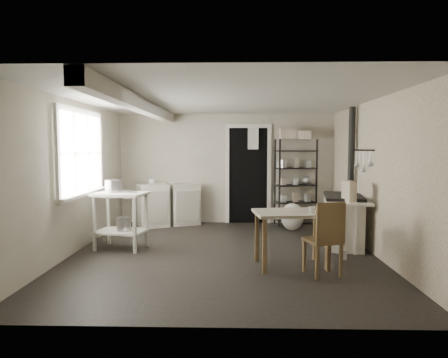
{
  "coord_description": "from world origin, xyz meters",
  "views": [
    {
      "loc": [
        0.17,
        -5.91,
        1.59
      ],
      "look_at": [
        0.0,
        0.3,
        1.1
      ],
      "focal_mm": 32.0,
      "sensor_mm": 36.0,
      "label": 1
    }
  ],
  "objects_px": {
    "chair": "(323,236)",
    "flour_sack": "(292,218)",
    "prep_table": "(121,224)",
    "base_cabinets": "(169,203)",
    "shelf_rack": "(296,179)",
    "stockpot": "(114,189)",
    "work_table": "(291,238)",
    "stove": "(343,219)"
  },
  "relations": [
    {
      "from": "chair",
      "to": "flour_sack",
      "type": "relative_size",
      "value": 1.78
    },
    {
      "from": "prep_table",
      "to": "chair",
      "type": "xyz_separation_m",
      "value": [
        2.88,
        -1.21,
        0.08
      ]
    },
    {
      "from": "base_cabinets",
      "to": "chair",
      "type": "distance_m",
      "value": 4.0
    },
    {
      "from": "shelf_rack",
      "to": "flour_sack",
      "type": "relative_size",
      "value": 3.36
    },
    {
      "from": "stockpot",
      "to": "work_table",
      "type": "distance_m",
      "value": 2.89
    },
    {
      "from": "flour_sack",
      "to": "chair",
      "type": "bearing_deg",
      "value": -90.29
    },
    {
      "from": "stove",
      "to": "work_table",
      "type": "xyz_separation_m",
      "value": [
        -0.99,
        -1.15,
        -0.06
      ]
    },
    {
      "from": "prep_table",
      "to": "shelf_rack",
      "type": "height_order",
      "value": "shelf_rack"
    },
    {
      "from": "prep_table",
      "to": "flour_sack",
      "type": "xyz_separation_m",
      "value": [
        2.89,
        1.49,
        -0.16
      ]
    },
    {
      "from": "stockpot",
      "to": "shelf_rack",
      "type": "distance_m",
      "value": 3.74
    },
    {
      "from": "shelf_rack",
      "to": "flour_sack",
      "type": "height_order",
      "value": "shelf_rack"
    },
    {
      "from": "shelf_rack",
      "to": "flour_sack",
      "type": "distance_m",
      "value": 0.93
    },
    {
      "from": "chair",
      "to": "flour_sack",
      "type": "distance_m",
      "value": 2.71
    },
    {
      "from": "stockpot",
      "to": "stove",
      "type": "height_order",
      "value": "stockpot"
    },
    {
      "from": "prep_table",
      "to": "stockpot",
      "type": "height_order",
      "value": "stockpot"
    },
    {
      "from": "prep_table",
      "to": "stove",
      "type": "xyz_separation_m",
      "value": [
        3.54,
        0.29,
        0.04
      ]
    },
    {
      "from": "prep_table",
      "to": "flour_sack",
      "type": "relative_size",
      "value": 1.69
    },
    {
      "from": "shelf_rack",
      "to": "flour_sack",
      "type": "xyz_separation_m",
      "value": [
        -0.14,
        -0.59,
        -0.71
      ]
    },
    {
      "from": "stove",
      "to": "base_cabinets",
      "type": "bearing_deg",
      "value": 162.17
    },
    {
      "from": "stockpot",
      "to": "work_table",
      "type": "height_order",
      "value": "stockpot"
    },
    {
      "from": "flour_sack",
      "to": "stockpot",
      "type": "bearing_deg",
      "value": -155.0
    },
    {
      "from": "shelf_rack",
      "to": "chair",
      "type": "bearing_deg",
      "value": -106.1
    },
    {
      "from": "shelf_rack",
      "to": "stove",
      "type": "height_order",
      "value": "shelf_rack"
    },
    {
      "from": "shelf_rack",
      "to": "work_table",
      "type": "xyz_separation_m",
      "value": [
        -0.49,
        -2.93,
        -0.57
      ]
    },
    {
      "from": "stockpot",
      "to": "base_cabinets",
      "type": "distance_m",
      "value": 2.01
    },
    {
      "from": "work_table",
      "to": "stockpot",
      "type": "bearing_deg",
      "value": 160.73
    },
    {
      "from": "base_cabinets",
      "to": "stove",
      "type": "height_order",
      "value": "base_cabinets"
    },
    {
      "from": "work_table",
      "to": "chair",
      "type": "xyz_separation_m",
      "value": [
        0.34,
        -0.36,
        0.1
      ]
    },
    {
      "from": "base_cabinets",
      "to": "stockpot",
      "type": "bearing_deg",
      "value": -130.4
    },
    {
      "from": "work_table",
      "to": "flour_sack",
      "type": "xyz_separation_m",
      "value": [
        0.35,
        2.34,
        -0.14
      ]
    },
    {
      "from": "shelf_rack",
      "to": "stove",
      "type": "relative_size",
      "value": 1.68
    },
    {
      "from": "prep_table",
      "to": "work_table",
      "type": "height_order",
      "value": "prep_table"
    },
    {
      "from": "prep_table",
      "to": "work_table",
      "type": "bearing_deg",
      "value": -18.55
    },
    {
      "from": "stockpot",
      "to": "shelf_rack",
      "type": "relative_size",
      "value": 0.16
    },
    {
      "from": "base_cabinets",
      "to": "prep_table",
      "type": "bearing_deg",
      "value": -126.12
    },
    {
      "from": "work_table",
      "to": "chair",
      "type": "distance_m",
      "value": 0.5
    },
    {
      "from": "prep_table",
      "to": "stove",
      "type": "distance_m",
      "value": 3.55
    },
    {
      "from": "prep_table",
      "to": "work_table",
      "type": "distance_m",
      "value": 2.68
    },
    {
      "from": "stockpot",
      "to": "chair",
      "type": "xyz_separation_m",
      "value": [
        3.01,
        -1.29,
        -0.45
      ]
    },
    {
      "from": "stockpot",
      "to": "flour_sack",
      "type": "distance_m",
      "value": 3.41
    },
    {
      "from": "base_cabinets",
      "to": "shelf_rack",
      "type": "bearing_deg",
      "value": -20.99
    },
    {
      "from": "shelf_rack",
      "to": "stockpot",
      "type": "bearing_deg",
      "value": -161.14
    }
  ]
}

